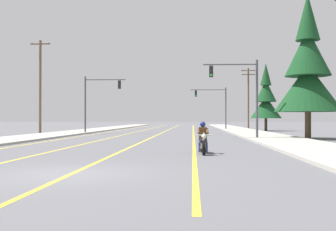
# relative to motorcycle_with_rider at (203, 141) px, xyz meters

# --- Properties ---
(ground_plane) EXTENTS (400.00, 400.00, 0.00)m
(ground_plane) POSITION_rel_motorcycle_with_rider_xyz_m (-3.98, -7.06, -0.59)
(ground_plane) COLOR #5B5B60
(lane_stripe_center) EXTENTS (0.16, 100.00, 0.01)m
(lane_stripe_center) POSITION_rel_motorcycle_with_rider_xyz_m (-3.94, 37.94, -0.58)
(lane_stripe_center) COLOR yellow
(lane_stripe_center) RESTS_ON ground
(lane_stripe_left) EXTENTS (0.16, 100.00, 0.01)m
(lane_stripe_left) POSITION_rel_motorcycle_with_rider_xyz_m (-7.29, 37.94, -0.58)
(lane_stripe_left) COLOR yellow
(lane_stripe_left) RESTS_ON ground
(lane_stripe_right) EXTENTS (0.16, 100.00, 0.01)m
(lane_stripe_right) POSITION_rel_motorcycle_with_rider_xyz_m (-0.39, 37.94, -0.58)
(lane_stripe_right) COLOR yellow
(lane_stripe_right) RESTS_ON ground
(lane_stripe_far_left) EXTENTS (0.16, 100.00, 0.01)m
(lane_stripe_far_left) POSITION_rel_motorcycle_with_rider_xyz_m (-10.64, 37.94, -0.58)
(lane_stripe_far_left) COLOR yellow
(lane_stripe_far_left) RESTS_ON ground
(sidewalk_kerb_right) EXTENTS (4.40, 110.00, 0.14)m
(sidewalk_kerb_right) POSITION_rel_motorcycle_with_rider_xyz_m (5.86, 32.94, -0.52)
(sidewalk_kerb_right) COLOR #ADA89E
(sidewalk_kerb_right) RESTS_ON ground
(sidewalk_kerb_left) EXTENTS (4.40, 110.00, 0.14)m
(sidewalk_kerb_left) POSITION_rel_motorcycle_with_rider_xyz_m (-13.82, 32.94, -0.52)
(sidewalk_kerb_left) COLOR #ADA89E
(sidewalk_kerb_left) RESTS_ON ground
(motorcycle_with_rider) EXTENTS (0.70, 2.19, 1.46)m
(motorcycle_with_rider) POSITION_rel_motorcycle_with_rider_xyz_m (0.00, 0.00, 0.00)
(motorcycle_with_rider) COLOR black
(motorcycle_with_rider) RESTS_ON ground
(traffic_signal_near_right) EXTENTS (4.29, 0.39, 6.20)m
(traffic_signal_near_right) POSITION_rel_motorcycle_with_rider_xyz_m (3.35, 13.58, 3.47)
(traffic_signal_near_right) COLOR #47474C
(traffic_signal_near_right) RESTS_ON ground
(traffic_signal_near_left) EXTENTS (4.49, 0.44, 6.20)m
(traffic_signal_near_left) POSITION_rel_motorcycle_with_rider_xyz_m (-10.90, 25.26, 3.49)
(traffic_signal_near_left) COLOR #47474C
(traffic_signal_near_left) RESTS_ON ground
(traffic_signal_mid_right) EXTENTS (5.24, 0.48, 6.20)m
(traffic_signal_mid_right) POSITION_rel_motorcycle_with_rider_xyz_m (2.85, 41.52, 3.53)
(traffic_signal_mid_right) COLOR #47474C
(traffic_signal_mid_right) RESTS_ON ground
(utility_pole_left_near) EXTENTS (2.15, 0.26, 10.01)m
(utility_pole_left_near) POSITION_rel_motorcycle_with_rider_xyz_m (-16.78, 24.17, 4.63)
(utility_pole_left_near) COLOR brown
(utility_pole_left_near) RESTS_ON ground
(utility_pole_right_far) EXTENTS (2.30, 0.26, 9.87)m
(utility_pole_right_far) POSITION_rel_motorcycle_with_rider_xyz_m (8.59, 48.72, 4.73)
(utility_pole_right_far) COLOR brown
(utility_pole_right_far) RESTS_ON ground
(conifer_tree_right_verge_near) EXTENTS (5.28, 5.28, 11.61)m
(conifer_tree_right_verge_near) POSITION_rel_motorcycle_with_rider_xyz_m (8.67, 14.42, 4.74)
(conifer_tree_right_verge_near) COLOR #4C3828
(conifer_tree_right_verge_near) RESTS_ON ground
(conifer_tree_right_verge_far) EXTENTS (4.05, 4.05, 8.92)m
(conifer_tree_right_verge_far) POSITION_rel_motorcycle_with_rider_xyz_m (9.15, 35.90, 3.50)
(conifer_tree_right_verge_far) COLOR #423023
(conifer_tree_right_verge_far) RESTS_ON ground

